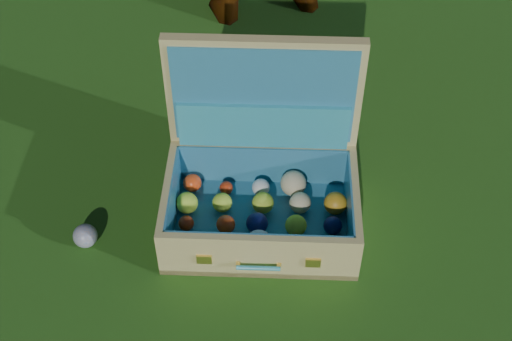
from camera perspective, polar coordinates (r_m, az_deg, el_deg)
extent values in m
plane|color=#215114|center=(2.10, -0.70, -1.92)|extent=(60.00, 60.00, 0.00)
sphere|color=#436CB0|center=(2.01, -13.51, -5.11)|extent=(0.07, 0.07, 0.07)
cube|color=tan|center=(2.01, 0.38, -4.35)|extent=(0.59, 0.46, 0.02)
cube|color=tan|center=(1.85, 0.22, -6.93)|extent=(0.52, 0.14, 0.16)
cube|color=tan|center=(2.07, 0.55, 0.42)|extent=(0.52, 0.14, 0.16)
cube|color=tan|center=(1.98, -6.97, -2.82)|extent=(0.09, 0.31, 0.16)
cube|color=tan|center=(1.97, 7.80, -3.25)|extent=(0.09, 0.31, 0.16)
cube|color=teal|center=(2.00, 0.38, -4.12)|extent=(0.55, 0.42, 0.01)
cube|color=teal|center=(1.85, 0.23, -6.45)|extent=(0.48, 0.12, 0.14)
cube|color=teal|center=(2.06, 0.54, 0.36)|extent=(0.48, 0.12, 0.14)
cube|color=teal|center=(1.97, -6.64, -2.65)|extent=(0.08, 0.31, 0.14)
cube|color=teal|center=(1.96, 7.47, -3.05)|extent=(0.08, 0.31, 0.14)
cube|color=tan|center=(1.92, 0.63, 6.26)|extent=(0.52, 0.15, 0.35)
cube|color=teal|center=(1.90, 0.61, 5.91)|extent=(0.48, 0.12, 0.31)
cube|color=teal|center=(1.96, 0.58, 3.58)|extent=(0.46, 0.12, 0.15)
cube|color=#F2C659|center=(1.86, -4.17, -7.11)|extent=(0.04, 0.02, 0.03)
cube|color=#F2C659|center=(1.85, 4.59, -7.37)|extent=(0.04, 0.02, 0.03)
cylinder|color=teal|center=(1.85, 0.19, -7.81)|extent=(0.11, 0.04, 0.01)
cube|color=#F2C659|center=(1.86, -1.45, -7.58)|extent=(0.01, 0.02, 0.01)
cube|color=#F2C659|center=(1.85, 1.83, -7.68)|extent=(0.01, 0.02, 0.01)
sphere|color=#C4871A|center=(1.92, -5.79, -5.90)|extent=(0.06, 0.06, 0.06)
sphere|color=#C9E537|center=(1.91, -3.01, -6.07)|extent=(0.05, 0.05, 0.05)
sphere|color=silver|center=(1.90, 0.22, -5.89)|extent=(0.08, 0.08, 0.08)
sphere|color=red|center=(1.91, 3.44, -6.34)|extent=(0.05, 0.05, 0.05)
sphere|color=#C9E537|center=(1.92, 6.05, -6.04)|extent=(0.06, 0.06, 0.06)
sphere|color=#AE2B0D|center=(1.98, -5.60, -4.22)|extent=(0.04, 0.04, 0.04)
sphere|color=red|center=(1.96, -2.43, -4.33)|extent=(0.05, 0.05, 0.05)
sphere|color=#0E1446|center=(1.96, 0.09, -4.24)|extent=(0.06, 0.06, 0.06)
sphere|color=#C9E537|center=(1.96, 3.21, -4.41)|extent=(0.06, 0.06, 0.06)
sphere|color=#0E1446|center=(1.97, 6.16, -4.40)|extent=(0.05, 0.05, 0.05)
sphere|color=#C9E537|center=(2.01, -5.54, -2.60)|extent=(0.06, 0.06, 0.06)
sphere|color=#C9E537|center=(2.01, -2.72, -2.58)|extent=(0.06, 0.06, 0.06)
sphere|color=#C9E537|center=(2.00, 0.56, -2.61)|extent=(0.06, 0.06, 0.06)
sphere|color=beige|center=(2.01, 3.54, -2.59)|extent=(0.06, 0.06, 0.06)
sphere|color=#C4871A|center=(2.01, 6.37, -2.62)|extent=(0.07, 0.07, 0.07)
sphere|color=red|center=(2.07, -5.11, -0.99)|extent=(0.05, 0.05, 0.05)
sphere|color=#AE2B0D|center=(2.06, -2.40, -1.40)|extent=(0.04, 0.04, 0.04)
sphere|color=silver|center=(2.05, 0.39, -1.36)|extent=(0.05, 0.05, 0.05)
sphere|color=beige|center=(2.05, 3.01, -1.03)|extent=(0.07, 0.07, 0.07)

